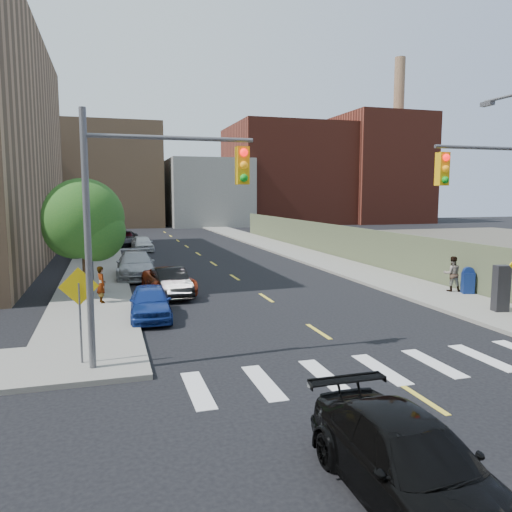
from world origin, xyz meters
TOP-DOWN VIEW (x-y plane):
  - ground at (0.00, 0.00)m, footprint 160.00×160.00m
  - sidewalk_nw at (-7.75, 41.50)m, footprint 3.50×73.00m
  - sidewalk_ne at (7.75, 41.50)m, footprint 3.50×73.00m
  - fence_north at (9.60, 28.00)m, footprint 0.12×44.00m
  - gravel_lot at (28.00, 30.00)m, footprint 36.00×42.00m
  - bg_bldg_midwest at (-6.00, 72.00)m, footprint 14.00×16.00m
  - bg_bldg_center at (8.00, 70.00)m, footprint 12.00×16.00m
  - bg_bldg_east at (22.00, 72.00)m, footprint 18.00×18.00m
  - bg_bldg_fareast at (38.00, 70.00)m, footprint 14.00×16.00m
  - smokestack at (42.00, 70.00)m, footprint 1.80×1.80m
  - signal_nw at (-5.98, 6.00)m, footprint 4.59×0.30m
  - signal_ne at (5.98, 6.00)m, footprint 4.59×0.30m
  - warn_sign_nw at (-7.80, 6.50)m, footprint 1.06×0.06m
  - warn_sign_midwest at (-7.80, 20.00)m, footprint 1.06×0.06m
  - tree_west_near at (-8.00, 16.05)m, footprint 3.66×3.64m
  - tree_west_far at (-8.00, 31.05)m, footprint 3.66×3.64m
  - parked_car_blue at (-5.50, 11.60)m, footprint 1.74×3.90m
  - parked_car_black at (-4.20, 15.65)m, footprint 1.69×4.10m
  - parked_car_red at (-4.20, 16.47)m, footprint 2.46×4.63m
  - parked_car_silver at (-5.50, 21.49)m, footprint 2.34×5.32m
  - parked_car_white at (-4.20, 35.18)m, footprint 1.86×4.05m
  - parked_car_maroon at (-5.50, 39.95)m, footprint 1.49×3.96m
  - parked_car_grey at (-5.50, 39.42)m, footprint 2.80×5.36m
  - black_sedan at (-2.63, -1.45)m, footprint 1.90×4.59m
  - mailbox at (9.20, 11.58)m, footprint 0.62×0.54m
  - payphone at (7.96, 8.20)m, footprint 0.63×0.55m
  - pedestrian_west at (-7.32, 14.44)m, footprint 0.52×0.66m
  - pedestrian_east at (8.84, 12.26)m, footprint 1.00×0.90m

SIDE VIEW (x-z plane):
  - ground at x=0.00m, z-range 0.00..0.00m
  - gravel_lot at x=28.00m, z-range 0.00..0.06m
  - sidewalk_nw at x=-7.75m, z-range 0.00..0.15m
  - sidewalk_ne at x=7.75m, z-range 0.00..0.15m
  - parked_car_red at x=-4.20m, z-range 0.00..1.24m
  - parked_car_maroon at x=-5.50m, z-range 0.00..1.29m
  - parked_car_blue at x=-5.50m, z-range 0.00..1.30m
  - parked_car_black at x=-4.20m, z-range 0.00..1.32m
  - black_sedan at x=-2.63m, z-range 0.00..1.33m
  - parked_car_white at x=-4.20m, z-range 0.00..1.35m
  - parked_car_grey at x=-5.50m, z-range 0.00..1.44m
  - parked_car_silver at x=-5.50m, z-range 0.00..1.52m
  - mailbox at x=9.20m, z-range 0.13..1.40m
  - pedestrian_west at x=-7.32m, z-range 0.15..1.74m
  - pedestrian_east at x=8.84m, z-range 0.15..1.84m
  - payphone at x=7.96m, z-range 0.15..2.00m
  - fence_north at x=9.60m, z-range 0.00..2.50m
  - warn_sign_nw at x=-7.80m, z-range 0.58..3.41m
  - warn_sign_midwest at x=-7.80m, z-range 0.58..3.41m
  - tree_west_near at x=-8.00m, z-range 0.72..6.24m
  - tree_west_far at x=-8.00m, z-range 0.72..6.24m
  - signal_nw at x=-5.98m, z-range 1.03..8.03m
  - signal_ne at x=5.98m, z-range 1.03..8.03m
  - bg_bldg_center at x=8.00m, z-range 0.00..10.00m
  - bg_bldg_midwest at x=-6.00m, z-range 0.00..15.00m
  - bg_bldg_east at x=22.00m, z-range 0.00..16.00m
  - bg_bldg_fareast at x=38.00m, z-range 0.00..18.00m
  - smokestack at x=42.00m, z-range 0.00..28.00m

